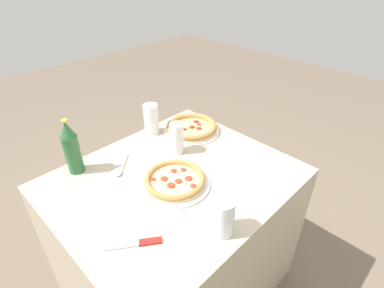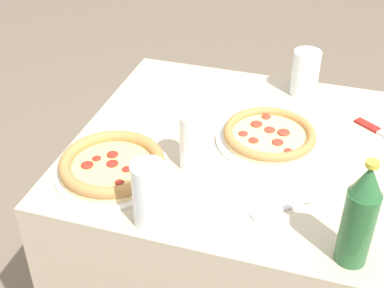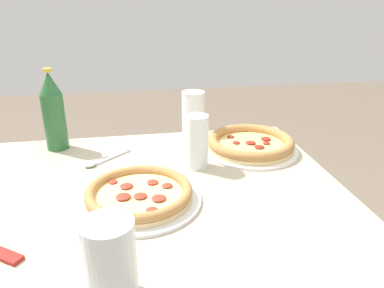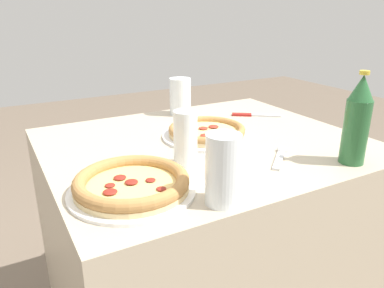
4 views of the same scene
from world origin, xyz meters
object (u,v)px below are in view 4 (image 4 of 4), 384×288
(glass_iced_tea, at_px, (180,99))
(glass_water, at_px, (223,174))
(pizza_salami, at_px, (132,184))
(knife, at_px, (254,115))
(pizza_veggie, at_px, (207,132))
(glass_lemonade, at_px, (185,142))
(spoon, at_px, (280,155))
(beer_bottle, at_px, (357,121))

(glass_iced_tea, height_order, glass_water, glass_water)
(pizza_salami, height_order, glass_water, glass_water)
(glass_iced_tea, bearing_deg, knife, -34.03)
(pizza_veggie, height_order, glass_lemonade, glass_lemonade)
(pizza_veggie, bearing_deg, spoon, -68.30)
(knife, bearing_deg, beer_bottle, -96.17)
(beer_bottle, bearing_deg, pizza_veggie, 122.75)
(glass_water, relative_size, spoon, 1.14)
(glass_lemonade, bearing_deg, glass_iced_tea, 64.39)
(pizza_salami, xyz_separation_m, beer_bottle, (0.58, -0.12, 0.10))
(glass_water, height_order, spoon, glass_water)
(spoon, bearing_deg, glass_lemonade, 163.53)
(knife, bearing_deg, glass_water, -133.25)
(pizza_veggie, relative_size, glass_water, 1.84)
(glass_water, bearing_deg, knife, 46.75)
(glass_iced_tea, distance_m, glass_lemonade, 0.50)
(pizza_veggie, distance_m, knife, 0.32)
(glass_lemonade, xyz_separation_m, beer_bottle, (0.40, -0.20, 0.05))
(glass_lemonade, height_order, beer_bottle, beer_bottle)
(pizza_salami, xyz_separation_m, glass_water, (0.15, -0.14, 0.05))
(glass_water, relative_size, beer_bottle, 0.63)
(knife, relative_size, spoon, 1.21)
(glass_water, xyz_separation_m, beer_bottle, (0.43, 0.02, 0.05))
(glass_iced_tea, xyz_separation_m, knife, (0.24, -0.16, -0.06))
(glass_water, xyz_separation_m, knife, (0.48, 0.52, -0.07))
(glass_iced_tea, xyz_separation_m, spoon, (0.04, -0.53, -0.06))
(pizza_veggie, xyz_separation_m, glass_lemonade, (-0.17, -0.17, 0.05))
(pizza_veggie, distance_m, glass_water, 0.44)
(pizza_salami, relative_size, glass_iced_tea, 2.05)
(beer_bottle, xyz_separation_m, knife, (0.05, 0.50, -0.11))
(glass_iced_tea, bearing_deg, beer_bottle, -74.33)
(pizza_salami, xyz_separation_m, knife, (0.64, 0.38, -0.02))
(pizza_veggie, distance_m, glass_iced_tea, 0.30)
(glass_water, distance_m, beer_bottle, 0.43)
(glass_water, bearing_deg, pizza_salami, 138.02)
(glass_iced_tea, relative_size, glass_water, 0.91)
(beer_bottle, xyz_separation_m, spoon, (-0.14, 0.12, -0.11))
(glass_lemonade, bearing_deg, beer_bottle, -26.70)
(glass_water, xyz_separation_m, glass_lemonade, (0.03, 0.22, -0.00))
(knife, xyz_separation_m, spoon, (-0.19, -0.37, 0.00))
(beer_bottle, bearing_deg, pizza_salami, 168.43)
(pizza_veggie, bearing_deg, pizza_salami, -144.43)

